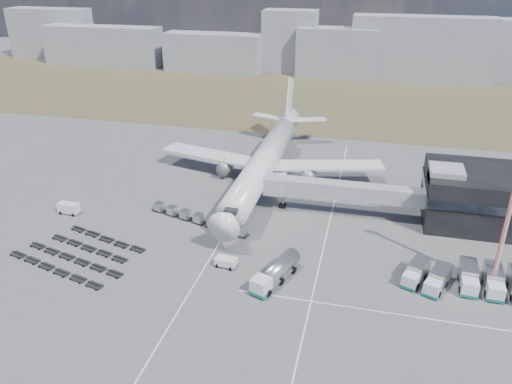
# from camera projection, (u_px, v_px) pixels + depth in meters

# --- Properties ---
(ground) EXTENTS (420.00, 420.00, 0.00)m
(ground) POSITION_uv_depth(u_px,v_px,m) (223.00, 258.00, 83.19)
(ground) COLOR #565659
(ground) RESTS_ON ground
(grass_strip) EXTENTS (420.00, 90.00, 0.01)m
(grass_strip) POSITION_uv_depth(u_px,v_px,m) (313.00, 96.00, 179.78)
(grass_strip) COLOR #47422B
(grass_strip) RESTS_ON ground
(lane_markings) EXTENTS (47.12, 110.00, 0.01)m
(lane_markings) POSITION_uv_depth(u_px,v_px,m) (283.00, 256.00, 83.72)
(lane_markings) COLOR silver
(lane_markings) RESTS_ON ground
(terminal) EXTENTS (30.40, 16.40, 11.00)m
(terminal) POSITION_uv_depth(u_px,v_px,m) (509.00, 198.00, 91.70)
(terminal) COLOR black
(terminal) RESTS_ON ground
(jet_bridge) EXTENTS (30.30, 3.80, 7.05)m
(jet_bridge) POSITION_uv_depth(u_px,v_px,m) (333.00, 190.00, 95.54)
(jet_bridge) COLOR #939399
(jet_bridge) RESTS_ON ground
(airliner) EXTENTS (51.59, 64.53, 17.62)m
(airliner) POSITION_uv_depth(u_px,v_px,m) (266.00, 159.00, 109.36)
(airliner) COLOR white
(airliner) RESTS_ON ground
(skyline) EXTENTS (301.38, 25.43, 25.64)m
(skyline) POSITION_uv_depth(u_px,v_px,m) (309.00, 48.00, 211.63)
(skyline) COLOR #8F919D
(skyline) RESTS_ON ground
(fuel_tanker) EXTENTS (6.24, 10.83, 3.42)m
(fuel_tanker) POSITION_uv_depth(u_px,v_px,m) (276.00, 272.00, 76.49)
(fuel_tanker) COLOR white
(fuel_tanker) RESTS_ON ground
(pushback_tug) EXTENTS (3.63, 2.33, 1.52)m
(pushback_tug) POSITION_uv_depth(u_px,v_px,m) (226.00, 262.00, 80.65)
(pushback_tug) COLOR white
(pushback_tug) RESTS_ON ground
(utility_van) EXTENTS (4.16, 2.02, 2.20)m
(utility_van) POSITION_uv_depth(u_px,v_px,m) (69.00, 208.00, 97.16)
(utility_van) COLOR white
(utility_van) RESTS_ON ground
(catering_truck) EXTENTS (4.84, 7.38, 3.14)m
(catering_truck) POSITION_uv_depth(u_px,v_px,m) (281.00, 182.00, 107.28)
(catering_truck) COLOR white
(catering_truck) RESTS_ON ground
(service_trucks_near) EXTENTS (7.79, 8.40, 2.72)m
(service_trucks_near) POSITION_uv_depth(u_px,v_px,m) (427.00, 276.00, 75.94)
(service_trucks_near) COLOR white
(service_trucks_near) RESTS_ON ground
(service_trucks_far) EXTENTS (9.88, 7.67, 2.90)m
(service_trucks_far) POSITION_uv_depth(u_px,v_px,m) (493.00, 281.00, 74.64)
(service_trucks_far) COLOR white
(service_trucks_far) RESTS_ON ground
(uld_row) EXTENTS (21.23, 7.74, 1.68)m
(uld_row) POSITION_uv_depth(u_px,v_px,m) (198.00, 218.00, 93.65)
(uld_row) COLOR black
(uld_row) RESTS_ON ground
(baggage_dollies) EXTENTS (22.02, 17.14, 0.64)m
(baggage_dollies) POSITION_uv_depth(u_px,v_px,m) (79.00, 253.00, 83.87)
(baggage_dollies) COLOR black
(baggage_dollies) RESTS_ON ground
(floodlight_mast) EXTENTS (2.34, 1.91, 24.78)m
(floodlight_mast) POSITION_uv_depth(u_px,v_px,m) (509.00, 214.00, 70.91)
(floodlight_mast) COLOR red
(floodlight_mast) RESTS_ON ground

